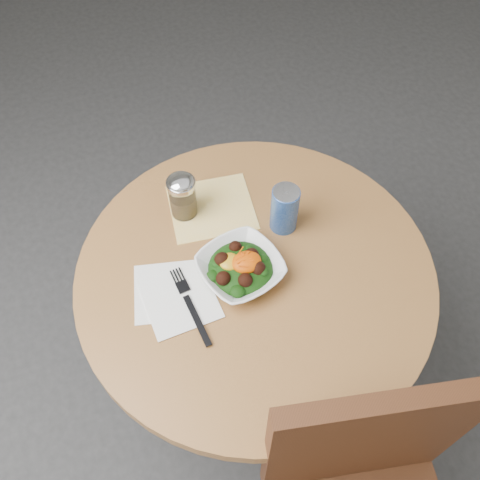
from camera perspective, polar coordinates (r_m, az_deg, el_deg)
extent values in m
plane|color=#2D2D30|center=(2.01, 1.14, -14.57)|extent=(6.00, 6.00, 0.00)
cylinder|color=black|center=(2.00, 1.14, -14.41)|extent=(0.52, 0.52, 0.03)
cylinder|color=black|center=(1.68, 1.34, -10.31)|extent=(0.10, 0.10, 0.71)
cylinder|color=#B47741|center=(1.35, 1.64, -3.61)|extent=(0.90, 0.90, 0.04)
cylinder|color=#492614|center=(1.75, 16.12, -23.41)|extent=(0.04, 0.04, 0.44)
cube|color=#492614|center=(1.24, 13.13, -20.12)|extent=(0.42, 0.13, 0.51)
cube|color=#EEA40C|center=(1.45, -3.05, 3.47)|extent=(0.25, 0.23, 0.00)
cube|color=white|center=(1.31, -7.61, -5.44)|extent=(0.20, 0.20, 0.00)
cube|color=white|center=(1.30, -6.39, -6.42)|extent=(0.17, 0.17, 0.00)
imported|color=white|center=(1.31, 0.04, -3.05)|extent=(0.24, 0.24, 0.05)
ellipsoid|color=black|center=(1.31, 0.04, -3.08)|extent=(0.16, 0.16, 0.06)
ellipsoid|color=orange|center=(1.29, -1.12, -2.31)|extent=(0.05, 0.05, 0.02)
ellipsoid|color=#E25605|center=(1.29, 0.69, -2.36)|extent=(0.07, 0.06, 0.03)
cube|color=black|center=(1.26, -4.60, -8.54)|extent=(0.03, 0.14, 0.00)
cube|color=black|center=(1.32, -6.39, -4.42)|extent=(0.03, 0.08, 0.00)
cylinder|color=silver|center=(1.40, -6.12, 4.43)|extent=(0.07, 0.07, 0.11)
cylinder|color=olive|center=(1.42, -6.04, 3.82)|extent=(0.06, 0.06, 0.06)
cylinder|color=silver|center=(1.36, -6.34, 6.00)|extent=(0.07, 0.07, 0.01)
ellipsoid|color=silver|center=(1.36, -6.36, 6.18)|extent=(0.07, 0.07, 0.03)
cylinder|color=#0D3898|center=(1.37, 4.77, 3.29)|extent=(0.07, 0.07, 0.13)
cylinder|color=silver|center=(1.31, 4.97, 5.13)|extent=(0.07, 0.07, 0.00)
cube|color=silver|center=(1.32, 4.97, 5.49)|extent=(0.02, 0.03, 0.00)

